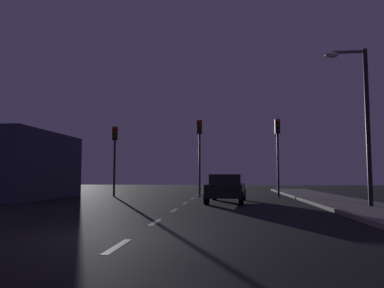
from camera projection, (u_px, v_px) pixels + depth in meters
ground_plane at (176, 209)px, 15.37m from camera, size 80.00×80.00×0.00m
sidewalk_curb_right at (367, 209)px, 14.65m from camera, size 3.00×40.00×0.15m
lane_stripe_nearest at (117, 246)px, 7.24m from camera, size 0.16×1.60×0.01m
lane_stripe_second at (156, 222)px, 11.01m from camera, size 0.16×1.60×0.01m
lane_stripe_third at (174, 210)px, 14.78m from camera, size 0.16×1.60×0.01m
lane_stripe_fourth at (185, 203)px, 18.54m from camera, size 0.16×1.60×0.01m
lane_stripe_fifth at (193, 199)px, 22.31m from camera, size 0.16×1.60×0.01m
lane_stripe_sixth at (198, 195)px, 26.08m from camera, size 0.16×1.60×0.01m
lane_stripe_seventh at (202, 193)px, 29.85m from camera, size 0.16×1.60×0.01m
traffic_signal_left at (115, 147)px, 24.88m from camera, size 0.32×0.38×4.61m
traffic_signal_center at (199, 143)px, 24.35m from camera, size 0.32×0.38×4.98m
traffic_signal_right at (278, 142)px, 23.86m from camera, size 0.32×0.38×4.95m
car_stopped_ahead at (226, 188)px, 19.15m from camera, size 2.12×4.68×1.43m
street_lamp_right at (360, 111)px, 15.33m from camera, size 1.70×0.36×6.59m
storefront_left at (22, 166)px, 22.21m from camera, size 4.13×7.95×3.91m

